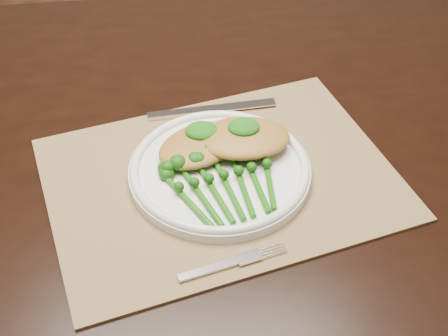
{
  "coord_description": "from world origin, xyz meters",
  "views": [
    {
      "loc": [
        -0.01,
        -0.64,
        1.37
      ],
      "look_at": [
        -0.01,
        0.01,
        0.78
      ],
      "focal_mm": 50.0,
      "sensor_mm": 36.0,
      "label": 1
    }
  ],
  "objects_px": {
    "chicken_fillet_left": "(199,145)",
    "placemat": "(221,178)",
    "dinner_plate": "(220,169)",
    "dining_table": "(177,273)",
    "broccolini_bundle": "(228,188)"
  },
  "relations": [
    {
      "from": "dinner_plate",
      "to": "broccolini_bundle",
      "type": "height_order",
      "value": "broccolini_bundle"
    },
    {
      "from": "chicken_fillet_left",
      "to": "broccolini_bundle",
      "type": "relative_size",
      "value": 0.64
    },
    {
      "from": "placemat",
      "to": "dinner_plate",
      "type": "distance_m",
      "value": 0.01
    },
    {
      "from": "placemat",
      "to": "dinner_plate",
      "type": "height_order",
      "value": "dinner_plate"
    },
    {
      "from": "dining_table",
      "to": "placemat",
      "type": "relative_size",
      "value": 3.49
    },
    {
      "from": "dining_table",
      "to": "dinner_plate",
      "type": "bearing_deg",
      "value": -61.12
    },
    {
      "from": "dinner_plate",
      "to": "dining_table",
      "type": "bearing_deg",
      "value": 127.31
    },
    {
      "from": "placemat",
      "to": "dinner_plate",
      "type": "bearing_deg",
      "value": 91.47
    },
    {
      "from": "broccolini_bundle",
      "to": "chicken_fillet_left",
      "type": "bearing_deg",
      "value": 96.43
    },
    {
      "from": "placemat",
      "to": "dining_table",
      "type": "bearing_deg",
      "value": 106.14
    },
    {
      "from": "dining_table",
      "to": "chicken_fillet_left",
      "type": "relative_size",
      "value": 13.17
    },
    {
      "from": "chicken_fillet_left",
      "to": "placemat",
      "type": "bearing_deg",
      "value": -88.33
    },
    {
      "from": "dinner_plate",
      "to": "chicken_fillet_left",
      "type": "distance_m",
      "value": 0.05
    },
    {
      "from": "dining_table",
      "to": "placemat",
      "type": "height_order",
      "value": "placemat"
    },
    {
      "from": "dining_table",
      "to": "chicken_fillet_left",
      "type": "bearing_deg",
      "value": -62.95
    }
  ]
}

